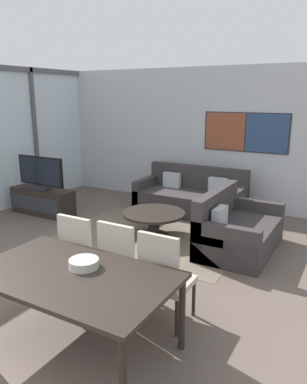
# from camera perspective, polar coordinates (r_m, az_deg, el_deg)

# --- Properties ---
(wall_back) EXTENTS (7.76, 0.09, 2.80)m
(wall_back) POSITION_cam_1_polar(r_m,az_deg,el_deg) (7.80, 8.55, 8.20)
(wall_back) COLOR silver
(wall_back) RESTS_ON ground_plane
(area_rug) EXTENTS (2.91, 2.11, 0.01)m
(area_rug) POSITION_cam_1_polar(r_m,az_deg,el_deg) (6.20, 0.03, -6.64)
(area_rug) COLOR #706051
(area_rug) RESTS_ON ground_plane
(tv_console) EXTENTS (1.32, 0.43, 0.50)m
(tv_console) POSITION_cam_1_polar(r_m,az_deg,el_deg) (7.55, -16.51, -1.37)
(tv_console) COLOR black
(tv_console) RESTS_ON ground_plane
(television) EXTENTS (1.09, 0.20, 0.62)m
(television) POSITION_cam_1_polar(r_m,az_deg,el_deg) (7.42, -16.82, 2.80)
(television) COLOR #2D2D33
(television) RESTS_ON tv_console
(sofa_main) EXTENTS (2.07, 0.94, 0.88)m
(sofa_main) POSITION_cam_1_polar(r_m,az_deg,el_deg) (7.39, 5.80, -0.95)
(sofa_main) COLOR #383333
(sofa_main) RESTS_ON ground_plane
(sofa_side) EXTENTS (0.94, 1.54, 0.88)m
(sofa_side) POSITION_cam_1_polar(r_m,az_deg,el_deg) (5.72, 12.25, -5.88)
(sofa_side) COLOR #383333
(sofa_side) RESTS_ON ground_plane
(coffee_table) EXTENTS (1.02, 1.02, 0.41)m
(coffee_table) POSITION_cam_1_polar(r_m,az_deg,el_deg) (6.09, 0.03, -3.99)
(coffee_table) COLOR black
(coffee_table) RESTS_ON ground_plane
(dining_table) EXTENTS (1.79, 1.05, 0.75)m
(dining_table) POSITION_cam_1_polar(r_m,az_deg,el_deg) (3.42, -12.16, -12.96)
(dining_table) COLOR black
(dining_table) RESTS_ON ground_plane
(dining_chair_left) EXTENTS (0.46, 0.46, 1.00)m
(dining_chair_left) POSITION_cam_1_polar(r_m,az_deg,el_deg) (4.28, -10.78, -9.19)
(dining_chair_left) COLOR #B2A899
(dining_chair_left) RESTS_ON ground_plane
(dining_chair_centre) EXTENTS (0.46, 0.46, 1.00)m
(dining_chair_centre) POSITION_cam_1_polar(r_m,az_deg,el_deg) (4.01, -4.75, -10.63)
(dining_chair_centre) COLOR #B2A899
(dining_chair_centre) RESTS_ON ground_plane
(dining_chair_right) EXTENTS (0.46, 0.46, 1.00)m
(dining_chair_right) POSITION_cam_1_polar(r_m,az_deg,el_deg) (3.73, 1.57, -12.58)
(dining_chair_right) COLOR #B2A899
(dining_chair_right) RESTS_ON ground_plane
(fruit_bowl) EXTENTS (0.27, 0.27, 0.08)m
(fruit_bowl) POSITION_cam_1_polar(r_m,az_deg,el_deg) (3.45, -10.55, -10.57)
(fruit_bowl) COLOR #B7B2A8
(fruit_bowl) RESTS_ON dining_table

